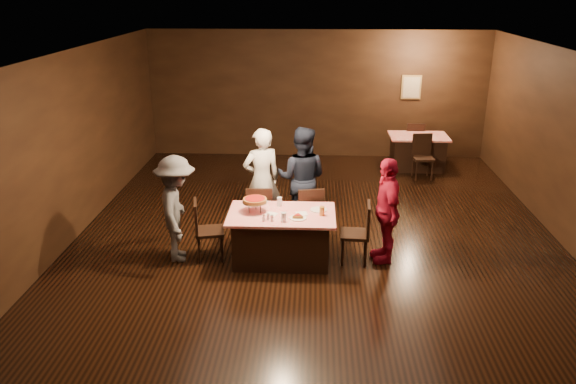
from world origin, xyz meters
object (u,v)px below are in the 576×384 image
(diner_white_jacket, at_px, (262,180))
(glass_amber, at_px, (322,211))
(pizza_stand, at_px, (255,200))
(glass_back, at_px, (279,202))
(plate_empty, at_px, (318,210))
(back_table, at_px, (417,152))
(diner_red_shirt, at_px, (386,210))
(chair_far_right, at_px, (309,213))
(chair_back_far, at_px, (413,141))
(chair_end_left, at_px, (209,230))
(main_table, at_px, (282,237))
(diner_navy_hoodie, at_px, (302,178))
(chair_far_left, at_px, (260,212))
(chair_end_right, at_px, (355,233))
(diner_grey_knit, at_px, (177,209))
(chair_back_near, at_px, (423,157))
(glass_front_left, at_px, (284,217))

(diner_white_jacket, xyz_separation_m, glass_amber, (1.00, -1.22, -0.05))
(pizza_stand, height_order, glass_back, pizza_stand)
(plate_empty, xyz_separation_m, glass_amber, (0.05, -0.20, 0.06))
(back_table, relative_size, diner_red_shirt, 0.80)
(chair_far_right, distance_m, plate_empty, 0.69)
(chair_back_far, bearing_deg, chair_end_left, 53.29)
(plate_empty, bearing_deg, chair_back_far, 66.16)
(main_table, relative_size, chair_far_right, 1.68)
(chair_far_right, height_order, diner_navy_hoodie, diner_navy_hoodie)
(chair_far_left, distance_m, glass_amber, 1.33)
(chair_end_left, height_order, diner_red_shirt, diner_red_shirt)
(chair_end_right, bearing_deg, diner_white_jacket, -124.06)
(diner_grey_knit, bearing_deg, diner_red_shirt, -98.72)
(chair_back_near, bearing_deg, glass_front_left, -127.10)
(diner_grey_knit, bearing_deg, chair_back_far, -50.47)
(diner_red_shirt, bearing_deg, main_table, -92.65)
(chair_back_near, bearing_deg, chair_end_right, -117.57)
(chair_back_near, relative_size, diner_white_jacket, 0.54)
(main_table, distance_m, glass_amber, 0.75)
(pizza_stand, xyz_separation_m, plate_empty, (0.95, 0.10, -0.17))
(diner_navy_hoodie, height_order, plate_empty, diner_navy_hoodie)
(main_table, bearing_deg, glass_amber, -4.76)
(chair_back_near, relative_size, chair_back_far, 1.00)
(main_table, xyz_separation_m, plate_empty, (0.55, 0.15, 0.39))
(diner_red_shirt, distance_m, glass_back, 1.63)
(back_table, distance_m, glass_front_left, 5.72)
(main_table, distance_m, chair_far_right, 0.85)
(diner_white_jacket, xyz_separation_m, pizza_stand, (0.00, -1.12, 0.06))
(glass_front_left, bearing_deg, back_table, 60.95)
(chair_end_left, height_order, glass_amber, chair_end_left)
(back_table, relative_size, diner_white_jacket, 0.73)
(chair_end_left, height_order, chair_end_right, same)
(chair_end_left, bearing_deg, chair_far_right, -75.54)
(plate_empty, distance_m, glass_amber, 0.22)
(diner_grey_knit, bearing_deg, diner_white_jacket, -55.20)
(pizza_stand, xyz_separation_m, glass_amber, (1.00, -0.10, -0.11))
(back_table, bearing_deg, chair_end_left, -129.90)
(diner_grey_knit, height_order, pizza_stand, diner_grey_knit)
(pizza_stand, relative_size, glass_back, 2.71)
(diner_white_jacket, bearing_deg, glass_back, 88.82)
(chair_back_far, relative_size, diner_white_jacket, 0.54)
(diner_white_jacket, relative_size, diner_navy_hoodie, 1.00)
(chair_far_right, xyz_separation_m, chair_back_near, (2.42, 3.24, 0.00))
(chair_back_far, bearing_deg, glass_front_left, 63.47)
(back_table, bearing_deg, main_table, -121.03)
(back_table, bearing_deg, glass_back, -123.19)
(diner_navy_hoodie, relative_size, pizza_stand, 4.69)
(back_table, height_order, diner_grey_knit, diner_grey_knit)
(diner_red_shirt, height_order, glass_front_left, diner_red_shirt)
(chair_end_right, bearing_deg, glass_amber, -80.40)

